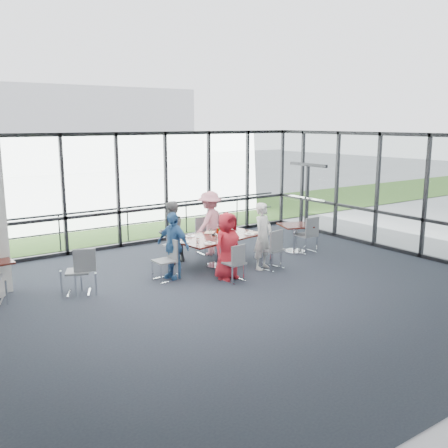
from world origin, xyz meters
TOP-DOWN VIEW (x-y plane):
  - floor at (0.00, 0.00)m, footprint 12.00×10.00m
  - ceiling at (0.00, 0.00)m, footprint 12.00×10.00m
  - curtain_wall_back at (0.00, 5.00)m, footprint 12.00×0.10m
  - curtain_wall_right at (6.00, 0.00)m, footprint 0.10×10.00m
  - exit_door at (6.00, 3.75)m, footprint 0.12×1.60m
  - apron at (0.00, 10.00)m, footprint 80.00×70.00m
  - grass_strip at (0.00, 8.00)m, footprint 80.00×5.00m
  - hangar_main at (4.00, 32.00)m, footprint 24.00×10.00m
  - guard_rail at (0.00, 5.60)m, footprint 12.00×0.06m
  - main_table at (1.19, 1.88)m, footprint 2.34×1.54m
  - side_table_right at (3.69, 1.81)m, footprint 0.98×0.98m
  - diner_near_left at (0.81, 0.90)m, footprint 0.82×0.62m
  - diner_near_right at (1.96, 1.06)m, footprint 0.69×0.60m
  - diner_far_left at (0.41, 2.77)m, footprint 0.86×0.65m
  - diner_far_right at (1.66, 2.91)m, footprint 1.23×0.95m
  - diner_end at (-0.15, 1.66)m, footprint 0.75×1.00m
  - chair_main_nl at (0.82, 0.66)m, footprint 0.46×0.46m
  - chair_main_nr at (2.11, 0.91)m, footprint 0.55×0.55m
  - chair_main_fl at (0.52, 2.85)m, footprint 0.54×0.54m
  - chair_main_fr at (1.64, 3.03)m, footprint 0.47×0.47m
  - chair_main_end at (-0.41, 1.59)m, footprint 0.46×0.46m
  - chair_spare_la at (-2.27, 1.83)m, footprint 0.61×0.61m
  - chair_spare_r at (3.87, 1.57)m, footprint 0.49×0.49m
  - plate_nl at (0.62, 1.34)m, footprint 0.26×0.26m
  - plate_nr at (1.95, 1.58)m, footprint 0.25×0.25m
  - plate_fl at (0.62, 2.23)m, footprint 0.26×0.26m
  - plate_fr at (1.72, 2.38)m, footprint 0.28×0.28m
  - plate_end at (0.21, 1.78)m, footprint 0.24×0.24m
  - tumbler_a at (0.97, 1.59)m, footprint 0.07×0.07m
  - tumbler_b at (1.54, 1.77)m, footprint 0.07×0.07m
  - tumbler_c at (1.20, 2.18)m, footprint 0.06×0.06m
  - tumbler_d at (0.42, 1.52)m, footprint 0.07×0.07m
  - menu_a at (1.08, 1.40)m, footprint 0.35×0.29m
  - menu_b at (2.13, 1.70)m, footprint 0.38×0.35m
  - menu_c at (1.28, 2.34)m, footprint 0.39×0.40m
  - condiment_caddy at (1.17, 1.98)m, footprint 0.10×0.07m
  - ketchup_bottle at (1.24, 1.93)m, footprint 0.06×0.06m
  - green_bottle at (1.27, 1.89)m, footprint 0.05×0.05m

SIDE VIEW (x-z plane):
  - apron at x=0.00m, z-range -0.03..-0.01m
  - floor at x=0.00m, z-range -0.02..0.00m
  - grass_strip at x=0.00m, z-range 0.01..0.01m
  - chair_main_nl at x=0.82m, z-range 0.00..0.84m
  - chair_main_fl at x=0.52m, z-range 0.00..0.86m
  - chair_main_end at x=-0.41m, z-range 0.00..0.90m
  - chair_main_fr at x=1.64m, z-range 0.00..0.93m
  - chair_spare_la at x=-2.27m, z-range 0.00..0.95m
  - chair_main_nr at x=2.11m, z-range 0.00..0.96m
  - chair_spare_r at x=3.87m, z-range 0.00..0.97m
  - guard_rail at x=0.00m, z-range 0.47..0.53m
  - side_table_right at x=3.69m, z-range 0.24..0.99m
  - main_table at x=1.19m, z-range 0.27..1.02m
  - menu_a at x=1.08m, z-range 0.75..0.75m
  - menu_b at x=2.13m, z-range 0.75..0.75m
  - menu_c at x=1.28m, z-range 0.75..0.75m
  - diner_end at x=-0.15m, z-range 0.00..1.51m
  - plate_nl at x=0.62m, z-range 0.75..0.76m
  - plate_nr at x=1.95m, z-range 0.75..0.76m
  - plate_fl at x=0.62m, z-range 0.75..0.76m
  - plate_fr at x=1.72m, z-range 0.75..0.76m
  - plate_end at x=0.21m, z-range 0.75..0.76m
  - diner_near_left at x=0.81m, z-range 0.00..1.52m
  - condiment_caddy at x=1.17m, z-range 0.75..0.79m
  - diner_far_left at x=0.41m, z-range 0.00..1.56m
  - diner_near_right at x=1.96m, z-range 0.00..1.60m
  - tumbler_c at x=1.20m, z-range 0.75..0.88m
  - tumbler_a at x=0.97m, z-range 0.75..0.88m
  - tumbler_b at x=1.54m, z-range 0.75..0.88m
  - tumbler_d at x=0.42m, z-range 0.75..0.89m
  - ketchup_bottle at x=1.24m, z-range 0.75..0.93m
  - diner_far_right at x=1.66m, z-range 0.00..1.69m
  - green_bottle at x=1.27m, z-range 0.75..0.95m
  - exit_door at x=6.00m, z-range 0.00..2.10m
  - curtain_wall_back at x=0.00m, z-range 0.00..3.20m
  - curtain_wall_right at x=6.00m, z-range 0.00..3.20m
  - hangar_main at x=4.00m, z-range 0.00..6.00m
  - ceiling at x=0.00m, z-range 3.18..3.22m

